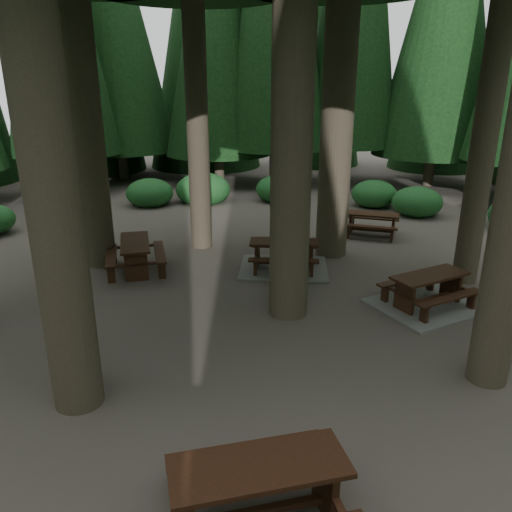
{
  "coord_description": "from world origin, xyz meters",
  "views": [
    {
      "loc": [
        -0.12,
        -9.84,
        4.85
      ],
      "look_at": [
        0.1,
        0.86,
        1.1
      ],
      "focal_mm": 35.0,
      "sensor_mm": 36.0,
      "label": 1
    }
  ],
  "objects_px": {
    "picnic_table_c": "(284,259)",
    "picnic_table_d": "(372,221)",
    "picnic_table_e": "(259,485)",
    "picnic_table_b": "(135,251)",
    "picnic_table_a": "(428,296)"
  },
  "relations": [
    {
      "from": "picnic_table_d",
      "to": "picnic_table_c",
      "type": "bearing_deg",
      "value": -116.61
    },
    {
      "from": "picnic_table_b",
      "to": "picnic_table_c",
      "type": "distance_m",
      "value": 4.01
    },
    {
      "from": "picnic_table_c",
      "to": "picnic_table_d",
      "type": "relative_size",
      "value": 1.22
    },
    {
      "from": "picnic_table_a",
      "to": "picnic_table_d",
      "type": "bearing_deg",
      "value": 62.26
    },
    {
      "from": "picnic_table_e",
      "to": "picnic_table_b",
      "type": "bearing_deg",
      "value": 97.96
    },
    {
      "from": "picnic_table_a",
      "to": "picnic_table_c",
      "type": "relative_size",
      "value": 1.16
    },
    {
      "from": "picnic_table_c",
      "to": "picnic_table_d",
      "type": "xyz_separation_m",
      "value": [
        3.17,
        3.15,
        0.22
      ]
    },
    {
      "from": "picnic_table_c",
      "to": "picnic_table_e",
      "type": "relative_size",
      "value": 1.09
    },
    {
      "from": "picnic_table_c",
      "to": "picnic_table_d",
      "type": "height_order",
      "value": "picnic_table_c"
    },
    {
      "from": "picnic_table_a",
      "to": "picnic_table_e",
      "type": "relative_size",
      "value": 1.27
    },
    {
      "from": "picnic_table_d",
      "to": "picnic_table_e",
      "type": "xyz_separation_m",
      "value": [
        -4.06,
        -11.49,
        0.08
      ]
    },
    {
      "from": "picnic_table_b",
      "to": "picnic_table_d",
      "type": "xyz_separation_m",
      "value": [
        7.16,
        3.17,
        -0.06
      ]
    },
    {
      "from": "picnic_table_b",
      "to": "picnic_table_d",
      "type": "distance_m",
      "value": 7.84
    },
    {
      "from": "picnic_table_a",
      "to": "picnic_table_b",
      "type": "xyz_separation_m",
      "value": [
        -7.08,
        2.45,
        0.28
      ]
    },
    {
      "from": "picnic_table_b",
      "to": "picnic_table_d",
      "type": "height_order",
      "value": "picnic_table_b"
    }
  ]
}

